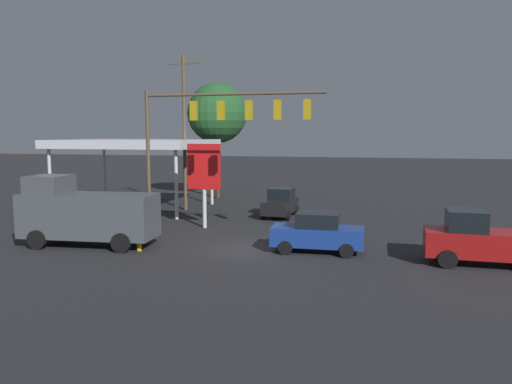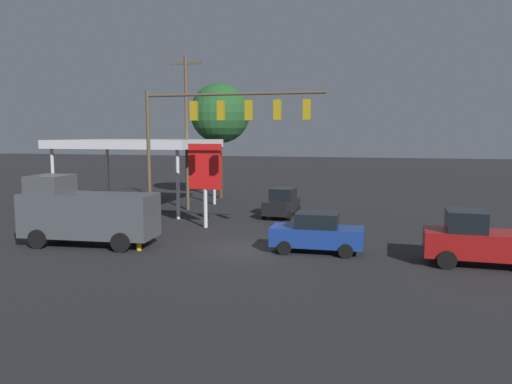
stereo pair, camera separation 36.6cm
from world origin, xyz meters
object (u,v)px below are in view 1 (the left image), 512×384
(hatchback_crossing, at_px, (280,203))
(delivery_truck, at_px, (86,213))
(traffic_signal_assembly, at_px, (218,123))
(utility_pole, at_px, (184,130))
(street_tree, at_px, (217,113))
(price_sign, at_px, (204,170))
(pickup_parked, at_px, (483,240))
(sedan_far, at_px, (318,233))
(fire_hydrant, at_px, (139,242))

(hatchback_crossing, height_order, delivery_truck, delivery_truck)
(traffic_signal_assembly, height_order, hatchback_crossing, traffic_signal_assembly)
(utility_pole, height_order, street_tree, utility_pole)
(traffic_signal_assembly, bearing_deg, street_tree, -71.83)
(street_tree, bearing_deg, price_sign, 104.79)
(utility_pole, height_order, price_sign, utility_pole)
(delivery_truck, height_order, street_tree, street_tree)
(price_sign, xyz_separation_m, pickup_parked, (-14.69, 5.40, -2.41))
(sedan_far, relative_size, street_tree, 0.44)
(sedan_far, bearing_deg, traffic_signal_assembly, -13.05)
(utility_pole, distance_m, price_sign, 7.91)
(utility_pole, bearing_deg, delivery_truck, 88.15)
(delivery_truck, bearing_deg, street_tree, -95.95)
(sedan_far, xyz_separation_m, street_tree, (11.03, -18.35, 6.52))
(sedan_far, xyz_separation_m, pickup_parked, (-7.28, 0.74, 0.16))
(traffic_signal_assembly, relative_size, price_sign, 1.89)
(traffic_signal_assembly, height_order, fire_hydrant, traffic_signal_assembly)
(delivery_truck, height_order, pickup_parked, delivery_truck)
(sedan_far, relative_size, delivery_truck, 0.64)
(pickup_parked, height_order, fire_hydrant, pickup_parked)
(utility_pole, height_order, delivery_truck, utility_pole)
(price_sign, xyz_separation_m, fire_hydrant, (1.07, 6.51, -3.08))
(hatchback_crossing, bearing_deg, price_sign, -32.04)
(price_sign, bearing_deg, sedan_far, 147.85)
(utility_pole, relative_size, street_tree, 1.13)
(sedan_far, bearing_deg, hatchback_crossing, -70.48)
(utility_pole, xyz_separation_m, price_sign, (-3.81, 6.48, -2.47))
(price_sign, relative_size, pickup_parked, 0.97)
(sedan_far, bearing_deg, street_tree, -60.28)
(delivery_truck, height_order, fire_hydrant, delivery_truck)
(traffic_signal_assembly, distance_m, fire_hydrant, 7.21)
(price_sign, height_order, sedan_far, price_sign)
(sedan_far, height_order, fire_hydrant, sedan_far)
(traffic_signal_assembly, height_order, street_tree, street_tree)
(hatchback_crossing, distance_m, sedan_far, 10.38)
(price_sign, height_order, street_tree, street_tree)
(price_sign, xyz_separation_m, hatchback_crossing, (-3.73, -5.04, -2.58))
(pickup_parked, height_order, street_tree, street_tree)
(traffic_signal_assembly, distance_m, delivery_truck, 8.13)
(traffic_signal_assembly, distance_m, utility_pole, 11.60)
(hatchback_crossing, bearing_deg, fire_hydrant, -18.14)
(hatchback_crossing, relative_size, street_tree, 0.39)
(price_sign, bearing_deg, hatchback_crossing, -126.47)
(pickup_parked, xyz_separation_m, street_tree, (18.30, -19.09, 6.36))
(utility_pole, relative_size, fire_hydrant, 12.95)
(price_sign, bearing_deg, utility_pole, -59.56)
(traffic_signal_assembly, height_order, utility_pole, utility_pole)
(traffic_signal_assembly, xyz_separation_m, price_sign, (2.04, -3.54, -2.70))
(street_tree, bearing_deg, delivery_truck, 88.27)
(hatchback_crossing, distance_m, street_tree, 13.09)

